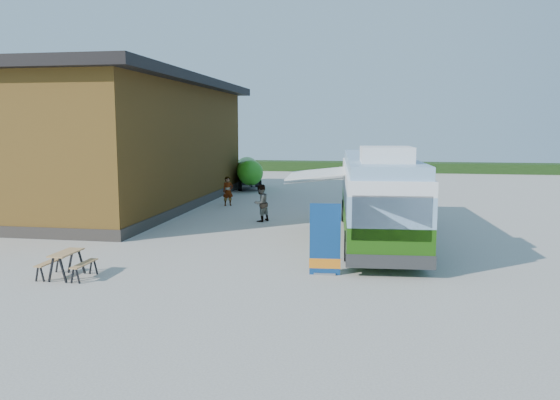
% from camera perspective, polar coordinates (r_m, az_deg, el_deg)
% --- Properties ---
extents(ground, '(100.00, 100.00, 0.00)m').
position_cam_1_polar(ground, '(21.20, -0.28, -5.02)').
color(ground, '#BCB7AD').
rests_on(ground, ground).
extents(barn, '(9.60, 21.20, 7.50)m').
position_cam_1_polar(barn, '(33.49, -15.27, 5.55)').
color(barn, brown).
rests_on(barn, ground).
extents(hedge, '(40.00, 3.00, 1.00)m').
position_cam_1_polar(hedge, '(58.69, 13.98, 3.34)').
color(hedge, '#264419').
rests_on(hedge, ground).
extents(bus, '(3.58, 13.10, 3.98)m').
position_cam_1_polar(bus, '(23.17, 10.07, 0.72)').
color(bus, '#2D6010').
rests_on(bus, ground).
extents(awning, '(2.88, 4.33, 0.52)m').
position_cam_1_polar(awning, '(23.09, 4.50, 3.30)').
color(awning, white).
rests_on(awning, ground).
extents(banner, '(0.99, 0.22, 2.28)m').
position_cam_1_polar(banner, '(17.26, 4.72, -4.80)').
color(banner, navy).
rests_on(banner, ground).
extents(picnic_table, '(1.44, 1.28, 0.82)m').
position_cam_1_polar(picnic_table, '(18.18, -21.42, -5.72)').
color(picnic_table, tan).
rests_on(picnic_table, ground).
extents(person_a, '(0.76, 0.69, 1.74)m').
position_cam_1_polar(person_a, '(32.53, -5.46, 0.93)').
color(person_a, '#999999').
rests_on(person_a, ground).
extents(person_b, '(1.06, 1.13, 1.84)m').
position_cam_1_polar(person_b, '(26.95, -2.02, -0.32)').
color(person_b, '#999999').
rests_on(person_b, ground).
extents(slurry_tanker, '(3.01, 6.06, 2.31)m').
position_cam_1_polar(slurry_tanker, '(41.49, -3.30, 3.02)').
color(slurry_tanker, '#309B1C').
rests_on(slurry_tanker, ground).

